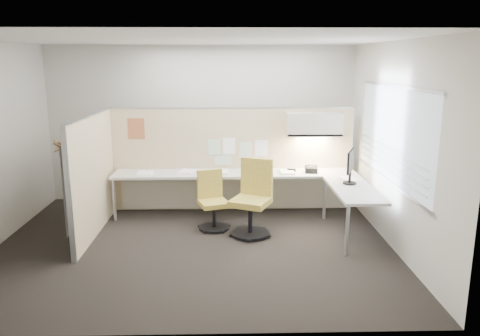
{
  "coord_description": "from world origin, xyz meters",
  "views": [
    {
      "loc": [
        0.49,
        -6.23,
        2.54
      ],
      "look_at": [
        0.67,
        0.8,
        0.91
      ],
      "focal_mm": 35.0,
      "sensor_mm": 36.0,
      "label": 1
    }
  ],
  "objects_px": {
    "chair_left": "(213,202)",
    "monitor": "(350,165)",
    "desk": "(256,182)",
    "chair_right": "(253,200)",
    "phone": "(311,169)"
  },
  "relations": [
    {
      "from": "desk",
      "to": "chair_right",
      "type": "relative_size",
      "value": 3.63
    },
    {
      "from": "monitor",
      "to": "phone",
      "type": "distance_m",
      "value": 0.9
    },
    {
      "from": "chair_left",
      "to": "monitor",
      "type": "height_order",
      "value": "monitor"
    },
    {
      "from": "desk",
      "to": "phone",
      "type": "xyz_separation_m",
      "value": [
        0.92,
        0.11,
        0.18
      ]
    },
    {
      "from": "monitor",
      "to": "desk",
      "type": "bearing_deg",
      "value": 88.26
    },
    {
      "from": "chair_left",
      "to": "phone",
      "type": "height_order",
      "value": "chair_left"
    },
    {
      "from": "phone",
      "to": "desk",
      "type": "bearing_deg",
      "value": -165.52
    },
    {
      "from": "monitor",
      "to": "chair_right",
      "type": "bearing_deg",
      "value": 117.2
    },
    {
      "from": "chair_right",
      "to": "phone",
      "type": "bearing_deg",
      "value": 64.68
    },
    {
      "from": "desk",
      "to": "chair_left",
      "type": "xyz_separation_m",
      "value": [
        -0.69,
        -0.48,
        -0.19
      ]
    },
    {
      "from": "chair_right",
      "to": "chair_left",
      "type": "bearing_deg",
      "value": -178.63
    },
    {
      "from": "chair_right",
      "to": "monitor",
      "type": "xyz_separation_m",
      "value": [
        1.46,
        0.1,
        0.51
      ]
    },
    {
      "from": "chair_left",
      "to": "phone",
      "type": "relative_size",
      "value": 3.82
    },
    {
      "from": "chair_left",
      "to": "chair_right",
      "type": "height_order",
      "value": "chair_right"
    },
    {
      "from": "chair_left",
      "to": "chair_right",
      "type": "xyz_separation_m",
      "value": [
        0.6,
        -0.26,
        0.1
      ]
    }
  ]
}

